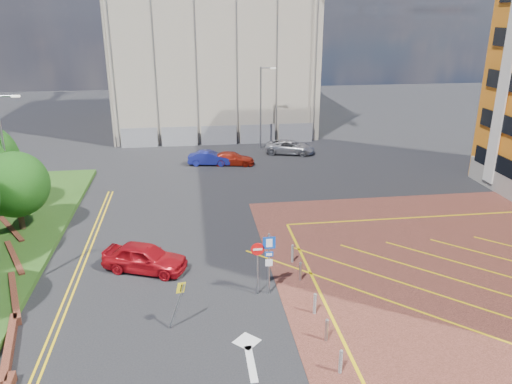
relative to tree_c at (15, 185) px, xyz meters
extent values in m
plane|color=black|center=(13.50, -10.00, -3.19)|extent=(140.00, 140.00, 0.00)
cube|color=brown|center=(2.90, -12.00, -2.99)|extent=(1.25, 4.56, 0.40)
cube|color=brown|center=(1.90, -8.00, -2.99)|extent=(1.86, 4.43, 0.40)
cube|color=brown|center=(0.70, -4.00, -2.99)|extent=(2.29, 4.27, 0.40)
cube|color=brown|center=(-0.70, 0.00, -2.99)|extent=(2.69, 4.06, 0.40)
cylinder|color=#3D2B1C|center=(0.00, 0.00, -1.99)|extent=(0.36, 0.36, 1.80)
sphere|color=#143C0D|center=(0.00, 0.00, 0.01)|extent=(4.00, 4.00, 4.00)
cylinder|color=#9EA0A8|center=(-1.00, 2.00, 1.11)|extent=(0.16, 0.16, 8.00)
cylinder|color=#9EA0A8|center=(-0.40, 2.00, 4.99)|extent=(1.20, 0.10, 0.10)
cube|color=silver|center=(0.20, 2.00, 4.96)|extent=(0.50, 0.15, 0.12)
cylinder|color=#9EA0A8|center=(17.50, 18.00, 0.81)|extent=(0.16, 0.16, 8.00)
cylinder|color=#9EA0A8|center=(18.10, 18.00, 4.69)|extent=(1.20, 0.10, 0.10)
cube|color=silver|center=(18.70, 18.00, 4.66)|extent=(0.50, 0.15, 0.12)
cylinder|color=#9EA0A8|center=(14.00, -9.00, -1.59)|extent=(0.10, 0.10, 3.20)
cube|color=#093BA4|center=(14.00, -9.03, -0.44)|extent=(0.60, 0.04, 0.60)
cube|color=white|center=(14.00, -9.06, -0.44)|extent=(0.30, 0.02, 0.42)
cube|color=#093BA4|center=(14.00, -9.03, -1.04)|extent=(0.40, 0.04, 0.25)
cube|color=white|center=(14.00, -9.06, -1.04)|extent=(0.28, 0.02, 0.14)
cube|color=white|center=(14.00, -9.03, -1.49)|extent=(0.35, 0.04, 0.35)
cylinder|color=#9EA0A8|center=(13.45, -9.00, -1.84)|extent=(0.08, 0.08, 2.70)
cylinder|color=red|center=(13.45, -9.03, -0.74)|extent=(0.64, 0.04, 0.64)
cube|color=white|center=(13.45, -9.06, -0.74)|extent=(0.44, 0.02, 0.10)
cylinder|color=#9EA0A8|center=(9.64, -11.25, -2.09)|extent=(0.80, 0.08, 2.10)
cube|color=yellow|center=(9.86, -11.28, -1.19)|extent=(0.43, 0.43, 0.57)
cylinder|color=black|center=(15.80, -15.00, -2.72)|extent=(0.14, 0.14, 0.90)
cylinder|color=#9EA0A8|center=(15.80, -13.00, -2.72)|extent=(0.14, 0.14, 0.90)
cylinder|color=black|center=(15.80, -11.00, -2.72)|extent=(0.14, 0.14, 0.90)
cylinder|color=#9EA0A8|center=(15.80, -8.00, -2.72)|extent=(0.14, 0.14, 0.90)
cylinder|color=black|center=(15.80, -6.00, -2.72)|extent=(0.14, 0.14, 0.90)
cube|color=#B9AC97|center=(13.50, 30.00, 7.81)|extent=(21.20, 19.20, 22.00)
cube|color=gray|center=(14.50, 20.00, -2.19)|extent=(21.60, 0.06, 2.00)
imported|color=#AB0E17|center=(7.88, -5.84, -2.43)|extent=(4.82, 3.33, 1.52)
imported|color=navy|center=(12.19, 13.06, -2.57)|extent=(3.94, 1.88, 1.25)
imported|color=maroon|center=(14.21, 12.82, -2.62)|extent=(4.16, 2.35, 1.14)
imported|color=#A2A2A9|center=(20.04, 15.72, -2.54)|extent=(5.13, 3.44, 1.31)
camera|label=1|loc=(10.53, -29.94, 9.84)|focal=35.00mm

